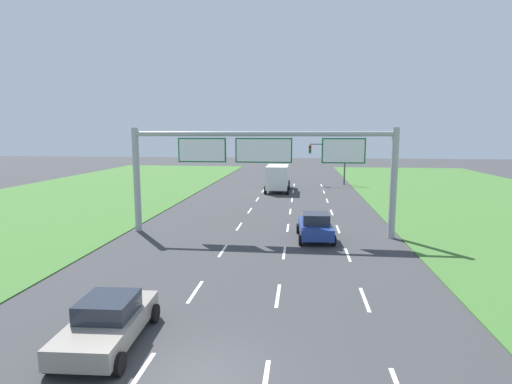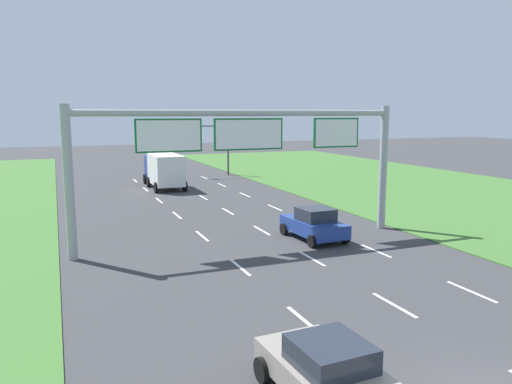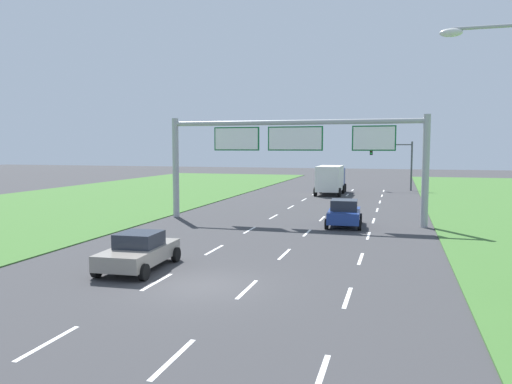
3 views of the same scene
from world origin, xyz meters
name	(u,v)px [view 1 (image 1 of 3)]	position (x,y,z in m)	size (l,w,h in m)	color
ground_plane	(200,381)	(0.00, 0.00, 0.00)	(200.00, 200.00, 0.00)	#38383A
lane_dashes_inner_left	(223,251)	(-1.75, 12.00, 0.00)	(0.14, 62.40, 0.01)	white
lane_dashes_inner_right	(284,253)	(1.75, 12.00, 0.00)	(0.14, 62.40, 0.01)	white
lane_dashes_slip	(348,255)	(5.25, 12.00, 0.00)	(0.14, 62.40, 0.01)	white
car_near_red	(108,322)	(-3.36, 1.58, 0.75)	(2.38, 4.33, 1.51)	gray
car_lead_silver	(315,226)	(3.56, 15.14, 0.82)	(2.39, 4.13, 1.69)	navy
box_truck	(278,177)	(-0.04, 36.43, 1.65)	(2.70, 7.12, 3.02)	navy
sign_gantry	(262,159)	(0.09, 15.97, 4.96)	(17.24, 0.44, 7.00)	#9EA0A5
traffic_light_mast	(330,155)	(6.29, 42.94, 3.87)	(4.76, 0.49, 5.60)	#47494F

